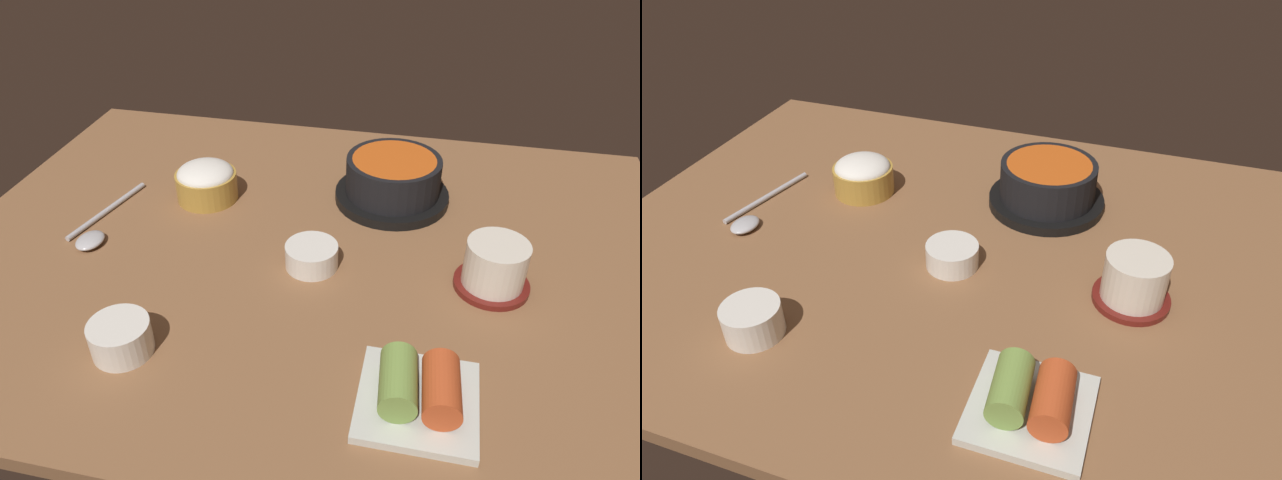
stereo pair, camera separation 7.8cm
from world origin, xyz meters
TOP-DOWN VIEW (x-y plane):
  - dining_table at (0.00, 0.00)cm, footprint 100.00×76.00cm
  - stone_pot at (9.64, 14.92)cm, footprint 17.36×17.36cm
  - rice_bowl at (-18.28, 9.50)cm, footprint 9.32×9.32cm
  - tea_cup_with_saucer at (24.30, -3.27)cm, footprint 9.43×9.43cm
  - banchan_cup_center at (1.27, -3.79)cm, footprint 6.95×6.95cm
  - kimchi_plate at (16.70, -23.72)cm, footprint 12.05×12.05cm
  - side_bowl_near at (-15.72, -23.10)cm, footprint 6.77×6.77cm
  - spoon at (-30.26, -3.01)cm, footprint 5.77×18.50cm

SIDE VIEW (x-z plane):
  - dining_table at x=0.00cm, z-range 0.00..2.00cm
  - spoon at x=-30.26cm, z-range 1.94..3.29cm
  - banchan_cup_center at x=1.27cm, z-range 2.12..5.30cm
  - kimchi_plate at x=16.70cm, z-range 1.52..6.35cm
  - side_bowl_near at x=-15.72cm, z-range 2.13..6.07cm
  - rice_bowl at x=-18.28cm, z-range 2.02..7.92cm
  - tea_cup_with_saucer at x=24.30cm, z-range 1.95..8.54cm
  - stone_pot at x=9.64cm, z-range 1.94..8.99cm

